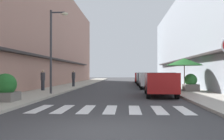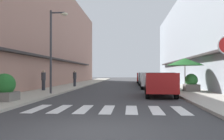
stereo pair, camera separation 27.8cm
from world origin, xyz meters
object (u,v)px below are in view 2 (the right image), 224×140
(planter_midblock, at_px, (191,83))
(pedestrian_walking_near, at_px, (75,78))
(parked_car_mid, at_px, (150,79))
(parked_car_far, at_px, (146,77))
(planter_corner, at_px, (4,88))
(cafe_umbrella, at_px, (185,62))
(street_lamp, at_px, (54,43))
(parked_car_near, at_px, (160,81))
(pedestrian_walking_far, at_px, (44,80))
(parked_car_distant, at_px, (143,77))

(planter_midblock, distance_m, pedestrian_walking_near, 11.14)
(parked_car_mid, distance_m, parked_car_far, 5.53)
(parked_car_far, xyz_separation_m, planter_corner, (-7.83, -16.29, -0.19))
(cafe_umbrella, bearing_deg, planter_corner, -144.59)
(street_lamp, bearing_deg, parked_car_near, -0.62)
(pedestrian_walking_near, bearing_deg, parked_car_far, -75.97)
(cafe_umbrella, relative_size, pedestrian_walking_near, 1.75)
(street_lamp, bearing_deg, pedestrian_walking_far, 122.42)
(planter_midblock, bearing_deg, street_lamp, -163.60)
(planter_midblock, bearing_deg, planter_corner, -147.04)
(parked_car_far, distance_m, planter_midblock, 9.85)
(street_lamp, bearing_deg, parked_car_far, 61.08)
(parked_car_mid, height_order, parked_car_far, same)
(parked_car_far, distance_m, cafe_umbrella, 9.47)
(planter_midblock, bearing_deg, pedestrian_walking_near, 153.05)
(pedestrian_walking_far, bearing_deg, parked_car_mid, 119.33)
(cafe_umbrella, bearing_deg, parked_car_mid, 122.65)
(street_lamp, height_order, planter_midblock, street_lamp)
(cafe_umbrella, distance_m, pedestrian_walking_near, 10.72)
(parked_car_distant, height_order, planter_midblock, parked_car_distant)
(parked_car_distant, distance_m, planter_corner, 23.75)
(parked_car_mid, height_order, planter_midblock, parked_car_mid)
(parked_car_near, relative_size, planter_corner, 3.47)
(parked_car_distant, bearing_deg, planter_corner, -109.26)
(parked_car_mid, relative_size, planter_midblock, 3.17)
(parked_car_far, distance_m, pedestrian_walking_near, 8.53)
(parked_car_distant, relative_size, pedestrian_walking_far, 2.62)
(parked_car_near, distance_m, planter_corner, 8.78)
(parked_car_mid, bearing_deg, planter_corner, -126.06)
(parked_car_distant, relative_size, pedestrian_walking_near, 2.60)
(planter_midblock, bearing_deg, cafe_umbrella, 132.30)
(pedestrian_walking_near, height_order, pedestrian_walking_far, pedestrian_walking_near)
(parked_car_far, relative_size, planter_midblock, 3.46)
(pedestrian_walking_far, bearing_deg, parked_car_far, 142.19)
(cafe_umbrella, bearing_deg, parked_car_distant, 98.53)
(parked_car_far, xyz_separation_m, cafe_umbrella, (2.28, -9.09, 1.36))
(pedestrian_walking_near, bearing_deg, parked_car_near, -154.67)
(parked_car_near, distance_m, cafe_umbrella, 4.19)
(parked_car_mid, relative_size, cafe_umbrella, 1.45)
(parked_car_far, bearing_deg, planter_corner, -115.69)
(parked_car_mid, distance_m, cafe_umbrella, 4.45)
(parked_car_near, xyz_separation_m, parked_car_distant, (0.00, 18.47, -0.00))
(parked_car_near, bearing_deg, planter_midblock, 47.08)
(parked_car_mid, height_order, cafe_umbrella, cafe_umbrella)
(parked_car_far, bearing_deg, parked_car_distant, 90.00)
(parked_car_mid, relative_size, street_lamp, 0.74)
(parked_car_far, bearing_deg, pedestrian_walking_near, -148.60)
(parked_car_far, bearing_deg, cafe_umbrella, -75.90)
(planter_midblock, distance_m, pedestrian_walking_far, 11.10)
(parked_car_far, relative_size, pedestrian_walking_near, 2.78)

